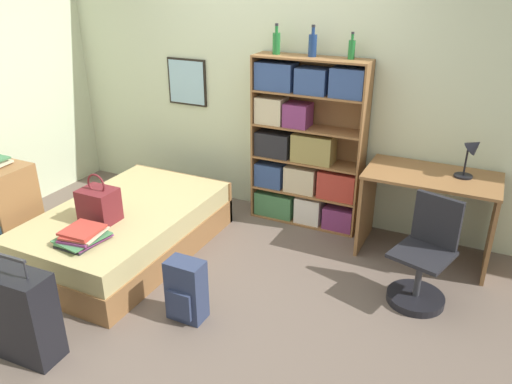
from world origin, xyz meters
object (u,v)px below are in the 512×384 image
object	(u,v)px
backpack	(186,291)
bed	(127,229)
handbag	(99,205)
book_stack_on_bed	(83,236)
desk_lamp	(472,151)
desk_chair	(422,269)
bottle_clear	(352,49)
bottle_green	(276,43)
bookcase	(304,149)
waste_bin	(421,246)
bottle_brown	(313,45)
desk	(429,201)
suitcase	(22,315)

from	to	relation	value
backpack	bed	bearing A→B (deg)	150.03
bed	backpack	xyz separation A→B (m)	(1.01, -0.58, 0.02)
handbag	book_stack_on_bed	xyz separation A→B (m)	(0.13, -0.34, -0.09)
desk_lamp	desk_chair	distance (m)	1.06
bottle_clear	backpack	xyz separation A→B (m)	(-0.58, -1.86, -1.49)
bottle_clear	desk_chair	bearing A→B (deg)	-44.06
bottle_green	bottle_clear	size ratio (longest dim) A/B	1.19
bottle_green	bottle_clear	world-z (taller)	bottle_green
bottle_clear	desk_lamp	world-z (taller)	bottle_clear
handbag	bookcase	bearing A→B (deg)	51.22
bookcase	bottle_green	distance (m)	1.02
handbag	waste_bin	size ratio (longest dim) A/B	1.72
bottle_brown	bottle_clear	xyz separation A→B (m)	(0.35, 0.02, -0.02)
bottle_green	desk	world-z (taller)	bottle_green
bed	bookcase	world-z (taller)	bookcase
desk_chair	backpack	distance (m)	1.78
desk	bookcase	bearing A→B (deg)	172.46
handbag	suitcase	world-z (taller)	handbag
bed	desk_lamp	xyz separation A→B (m)	(2.68, 1.13, 0.79)
suitcase	desk_lamp	xyz separation A→B (m)	(2.41, 2.50, 0.69)
bed	waste_bin	size ratio (longest dim) A/B	7.57
desk	backpack	world-z (taller)	desk
bed	bottle_brown	size ratio (longest dim) A/B	6.80
desk_chair	suitcase	bearing A→B (deg)	-141.78
handbag	backpack	distance (m)	1.12
handbag	suitcase	xyz separation A→B (m)	(0.29, -1.09, -0.26)
book_stack_on_bed	bottle_clear	size ratio (longest dim) A/B	1.76
book_stack_on_bed	desk_chair	xyz separation A→B (m)	(2.39, 1.00, -0.21)
suitcase	waste_bin	xyz separation A→B (m)	(2.14, 2.38, -0.19)
bed	bottle_clear	size ratio (longest dim) A/B	8.14
suitcase	book_stack_on_bed	bearing A→B (deg)	102.46
desk	waste_bin	size ratio (longest dim) A/B	4.46
desk	waste_bin	world-z (taller)	desk
backpack	desk	bearing A→B (deg)	49.67
book_stack_on_bed	waste_bin	world-z (taller)	book_stack_on_bed
desk_lamp	backpack	size ratio (longest dim) A/B	0.76
bookcase	waste_bin	size ratio (longest dim) A/B	6.68
bottle_brown	waste_bin	distance (m)	2.02
bookcase	desk	world-z (taller)	bookcase
bookcase	bottle_clear	size ratio (longest dim) A/B	7.18
bookcase	bottle_clear	distance (m)	1.03
bottle_brown	desk	size ratio (longest dim) A/B	0.25
handbag	book_stack_on_bed	world-z (taller)	handbag
handbag	bottle_brown	distance (m)	2.30
bookcase	backpack	world-z (taller)	bookcase
book_stack_on_bed	bottle_brown	bearing A→B (deg)	58.96
desk_lamp	waste_bin	xyz separation A→B (m)	(-0.26, -0.12, -0.88)
bottle_brown	desk	bearing A→B (deg)	-8.91
bottle_brown	backpack	bearing A→B (deg)	-96.99
desk_chair	bottle_clear	bearing A→B (deg)	135.94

